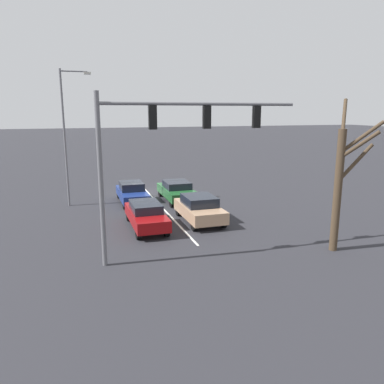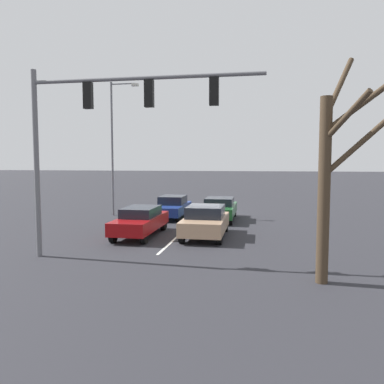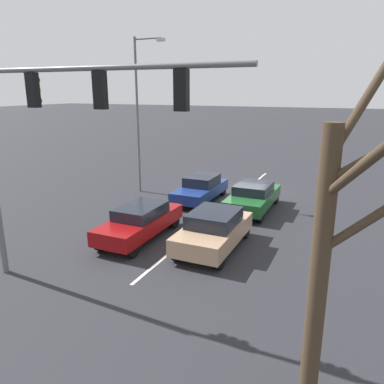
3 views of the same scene
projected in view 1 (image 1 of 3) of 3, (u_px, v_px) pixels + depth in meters
ground_plane at (149, 193)px, 29.35m from camera, size 240.00×240.00×0.00m
lane_stripe_left_divider at (157, 202)px, 26.42m from camera, size 0.12×18.29×0.01m
car_maroon_midlane_front at (146, 215)px, 20.51m from camera, size 1.73×4.63×1.42m
car_tan_leftlane_front at (199, 208)px, 21.71m from camera, size 1.94×4.27×1.52m
car_darkgreen_leftlane_second at (177, 190)px, 26.78m from camera, size 1.92×4.64×1.41m
car_navy_midlane_second at (132, 192)px, 26.28m from camera, size 1.77×4.41×1.42m
traffic_signal_gantry at (165, 139)px, 15.36m from camera, size 8.64×0.37×7.08m
street_lamp_right_shoulder at (67, 130)px, 24.51m from camera, size 1.96×0.24×8.96m
bare_tree_near at (342, 180)px, 16.72m from camera, size 1.91×2.41×6.88m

